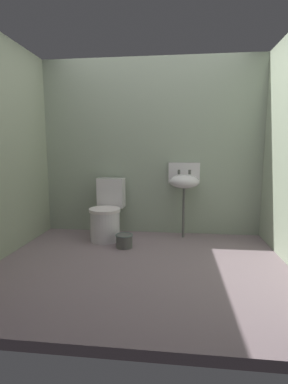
% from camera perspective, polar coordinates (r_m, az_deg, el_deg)
% --- Properties ---
extents(ground_plane, '(3.38, 2.62, 0.08)m').
position_cam_1_polar(ground_plane, '(3.08, -0.60, -14.54)').
color(ground_plane, gray).
extents(wall_back, '(3.38, 0.10, 2.38)m').
position_cam_1_polar(wall_back, '(3.98, 1.44, 8.84)').
color(wall_back, '#96A38E').
rests_on(wall_back, ground).
extents(wall_left, '(0.10, 2.42, 2.38)m').
position_cam_1_polar(wall_left, '(3.47, -26.82, 7.98)').
color(wall_left, '#99A487').
rests_on(wall_left, ground).
extents(toilet_near_wall, '(0.42, 0.61, 0.78)m').
position_cam_1_polar(toilet_near_wall, '(3.77, -7.43, -4.48)').
color(toilet_near_wall, white).
rests_on(toilet_near_wall, ground).
extents(sink, '(0.42, 0.35, 0.99)m').
position_cam_1_polar(sink, '(3.78, 8.04, 2.19)').
color(sink, '#555652').
rests_on(sink, ground).
extents(bucket, '(0.21, 0.21, 0.16)m').
position_cam_1_polar(bucket, '(3.47, -3.97, -9.66)').
color(bucket, '#555652').
rests_on(bucket, ground).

